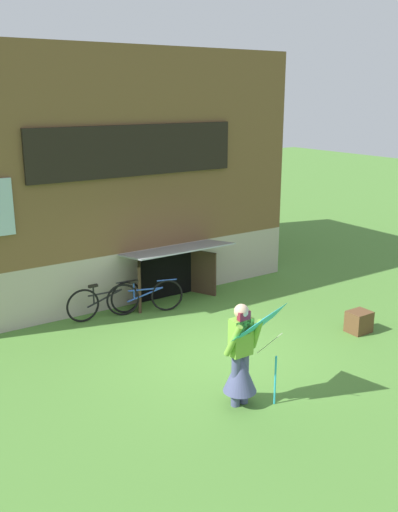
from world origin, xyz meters
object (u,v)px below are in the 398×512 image
object	(u,v)px
wooden_crate	(359,322)
kite	(287,329)
bicycle_black	(105,301)
person	(240,363)
bicycle_blue	(145,297)

from	to	relation	value
wooden_crate	kite	bearing A→B (deg)	-157.10
kite	wooden_crate	bearing A→B (deg)	22.90
kite	bicycle_black	bearing A→B (deg)	97.47
bicycle_black	wooden_crate	distance (m)	5.28
person	wooden_crate	world-z (taller)	person
person	kite	bearing A→B (deg)	-59.67
bicycle_blue	bicycle_black	world-z (taller)	bicycle_black
person	wooden_crate	bearing A→B (deg)	2.85
bicycle_black	wooden_crate	bearing A→B (deg)	-40.34
person	bicycle_black	xyz separation A→B (m)	(-0.21, 4.42, -0.32)
person	bicycle_black	world-z (taller)	person
kite	bicycle_black	distance (m)	5.07
person	bicycle_blue	distance (m)	4.22
person	bicycle_blue	bearing A→B (deg)	71.16
kite	bicycle_blue	xyz separation A→B (m)	(0.19, 4.67, -0.96)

